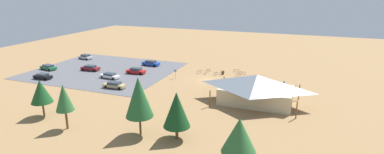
{
  "coord_description": "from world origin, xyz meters",
  "views": [
    {
      "loc": [
        -20.64,
        63.64,
        20.58
      ],
      "look_at": [
        2.85,
        2.46,
        1.2
      ],
      "focal_mm": 28.68,
      "sensor_mm": 36.0,
      "label": 1
    }
  ],
  "objects_px": {
    "bicycle_blue_mid_cluster": "(222,72)",
    "car_tan_inner_stall": "(114,85)",
    "bicycle_silver_near_porch": "(199,72)",
    "car_silver_far_end": "(86,57)",
    "pine_midwest": "(177,110)",
    "car_maroon_near_entry": "(90,68)",
    "visitor_crossing_yard": "(284,85)",
    "bicycle_orange_front_row": "(238,74)",
    "bicycle_green_back_row": "(252,83)",
    "car_blue_by_curb": "(151,63)",
    "bicycle_red_lone_west": "(236,71)",
    "bicycle_purple_yard_center": "(295,87)",
    "pine_far_east": "(64,98)",
    "car_green_back_corner": "(48,67)",
    "bike_pavilion": "(256,88)",
    "bicycle_teal_edge_north": "(205,73)",
    "bicycle_yellow_by_bin": "(285,89)",
    "trash_bin": "(223,73)",
    "lot_sign": "(175,73)",
    "car_black_aisle_side": "(43,76)",
    "pine_far_west": "(41,91)",
    "pine_mideast": "(139,97)",
    "car_red_second_row": "(136,71)",
    "car_white_end_stall": "(110,76)",
    "bicycle_black_yard_right": "(208,71)",
    "bicycle_red_edge_south": "(242,73)",
    "bicycle_white_lone_east": "(216,74)",
    "pine_center": "(239,135)"
  },
  "relations": [
    {
      "from": "bicycle_blue_mid_cluster",
      "to": "car_tan_inner_stall",
      "type": "relative_size",
      "value": 0.34
    },
    {
      "from": "bicycle_silver_near_porch",
      "to": "car_silver_far_end",
      "type": "bearing_deg",
      "value": -3.64
    },
    {
      "from": "pine_midwest",
      "to": "car_maroon_near_entry",
      "type": "bearing_deg",
      "value": -35.87
    },
    {
      "from": "visitor_crossing_yard",
      "to": "bicycle_orange_front_row",
      "type": "bearing_deg",
      "value": -29.07
    },
    {
      "from": "car_silver_far_end",
      "to": "car_maroon_near_entry",
      "type": "xyz_separation_m",
      "value": [
        -9.8,
        10.07,
        0.01
      ]
    },
    {
      "from": "bicycle_green_back_row",
      "to": "car_blue_by_curb",
      "type": "relative_size",
      "value": 0.35
    },
    {
      "from": "bicycle_red_lone_west",
      "to": "bicycle_purple_yard_center",
      "type": "relative_size",
      "value": 1.01
    },
    {
      "from": "pine_far_east",
      "to": "car_green_back_corner",
      "type": "height_order",
      "value": "pine_far_east"
    },
    {
      "from": "bicycle_red_lone_west",
      "to": "bicycle_green_back_row",
      "type": "relative_size",
      "value": 0.92
    },
    {
      "from": "bike_pavilion",
      "to": "bicycle_orange_front_row",
      "type": "distance_m",
      "value": 17.9
    },
    {
      "from": "bicycle_teal_edge_north",
      "to": "car_silver_far_end",
      "type": "xyz_separation_m",
      "value": [
        38.13,
        -2.68,
        0.34
      ]
    },
    {
      "from": "bicycle_yellow_by_bin",
      "to": "bicycle_blue_mid_cluster",
      "type": "height_order",
      "value": "bicycle_yellow_by_bin"
    },
    {
      "from": "trash_bin",
      "to": "lot_sign",
      "type": "xyz_separation_m",
      "value": [
        9.39,
        7.37,
        0.96
      ]
    },
    {
      "from": "bicycle_teal_edge_north",
      "to": "car_black_aisle_side",
      "type": "bearing_deg",
      "value": 27.3
    },
    {
      "from": "bike_pavilion",
      "to": "bicycle_purple_yard_center",
      "type": "distance_m",
      "value": 12.83
    },
    {
      "from": "pine_far_west",
      "to": "bicycle_teal_edge_north",
      "type": "bearing_deg",
      "value": -116.36
    },
    {
      "from": "pine_mideast",
      "to": "pine_far_east",
      "type": "bearing_deg",
      "value": 11.19
    },
    {
      "from": "bicycle_silver_near_porch",
      "to": "car_red_second_row",
      "type": "distance_m",
      "value": 15.63
    },
    {
      "from": "bicycle_silver_near_porch",
      "to": "bicycle_teal_edge_north",
      "type": "distance_m",
      "value": 1.65
    },
    {
      "from": "visitor_crossing_yard",
      "to": "bicycle_purple_yard_center",
      "type": "bearing_deg",
      "value": -161.32
    },
    {
      "from": "bicycle_orange_front_row",
      "to": "car_white_end_stall",
      "type": "distance_m",
      "value": 30.31
    },
    {
      "from": "pine_far_east",
      "to": "car_tan_inner_stall",
      "type": "height_order",
      "value": "pine_far_east"
    },
    {
      "from": "lot_sign",
      "to": "car_tan_inner_stall",
      "type": "height_order",
      "value": "lot_sign"
    },
    {
      "from": "bicycle_black_yard_right",
      "to": "bicycle_silver_near_porch",
      "type": "distance_m",
      "value": 2.44
    },
    {
      "from": "bicycle_red_lone_west",
      "to": "bicycle_teal_edge_north",
      "type": "xyz_separation_m",
      "value": [
        6.6,
        4.69,
        0.03
      ]
    },
    {
      "from": "pine_mideast",
      "to": "bicycle_silver_near_porch",
      "type": "xyz_separation_m",
      "value": [
        3.09,
        -33.96,
        -5.43
      ]
    },
    {
      "from": "bicycle_black_yard_right",
      "to": "car_blue_by_curb",
      "type": "height_order",
      "value": "car_blue_by_curb"
    },
    {
      "from": "bicycle_purple_yard_center",
      "to": "bicycle_red_edge_south",
      "type": "relative_size",
      "value": 0.92
    },
    {
      "from": "bicycle_teal_edge_north",
      "to": "car_black_aisle_side",
      "type": "height_order",
      "value": "car_black_aisle_side"
    },
    {
      "from": "pine_far_east",
      "to": "bicycle_white_lone_east",
      "type": "distance_m",
      "value": 38.22
    },
    {
      "from": "car_blue_by_curb",
      "to": "pine_midwest",
      "type": "bearing_deg",
      "value": 123.27
    },
    {
      "from": "trash_bin",
      "to": "car_blue_by_curb",
      "type": "height_order",
      "value": "car_blue_by_curb"
    },
    {
      "from": "pine_far_west",
      "to": "car_silver_far_end",
      "type": "bearing_deg",
      "value": -59.41
    },
    {
      "from": "car_green_back_corner",
      "to": "car_maroon_near_entry",
      "type": "height_order",
      "value": "car_maroon_near_entry"
    },
    {
      "from": "lot_sign",
      "to": "bicycle_white_lone_east",
      "type": "height_order",
      "value": "lot_sign"
    },
    {
      "from": "car_white_end_stall",
      "to": "car_silver_far_end",
      "type": "height_order",
      "value": "car_silver_far_end"
    },
    {
      "from": "pine_far_west",
      "to": "bicycle_red_edge_south",
      "type": "distance_m",
      "value": 44.7
    },
    {
      "from": "bicycle_white_lone_east",
      "to": "visitor_crossing_yard",
      "type": "bearing_deg",
      "value": 163.51
    },
    {
      "from": "bike_pavilion",
      "to": "car_green_back_corner",
      "type": "xyz_separation_m",
      "value": [
        53.87,
        -4.43,
        -2.26
      ]
    },
    {
      "from": "trash_bin",
      "to": "bicycle_red_edge_south",
      "type": "height_order",
      "value": "trash_bin"
    },
    {
      "from": "pine_center",
      "to": "bicycle_purple_yard_center",
      "type": "height_order",
      "value": "pine_center"
    },
    {
      "from": "trash_bin",
      "to": "car_maroon_near_entry",
      "type": "distance_m",
      "value": 33.6
    },
    {
      "from": "pine_far_east",
      "to": "bicycle_black_yard_right",
      "type": "distance_m",
      "value": 39.41
    },
    {
      "from": "car_blue_by_curb",
      "to": "car_maroon_near_entry",
      "type": "bearing_deg",
      "value": 39.84
    },
    {
      "from": "bicycle_white_lone_east",
      "to": "car_red_second_row",
      "type": "distance_m",
      "value": 19.6
    },
    {
      "from": "car_green_back_corner",
      "to": "visitor_crossing_yard",
      "type": "distance_m",
      "value": 58.28
    },
    {
      "from": "pine_midwest",
      "to": "car_maroon_near_entry",
      "type": "height_order",
      "value": "pine_midwest"
    },
    {
      "from": "car_silver_far_end",
      "to": "car_black_aisle_side",
      "type": "xyz_separation_m",
      "value": [
        -4.38,
        20.1,
        -0.02
      ]
    },
    {
      "from": "bicycle_black_yard_right",
      "to": "car_white_end_stall",
      "type": "height_order",
      "value": "car_white_end_stall"
    },
    {
      "from": "bicycle_red_edge_south",
      "to": "car_white_end_stall",
      "type": "distance_m",
      "value": 31.67
    }
  ]
}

